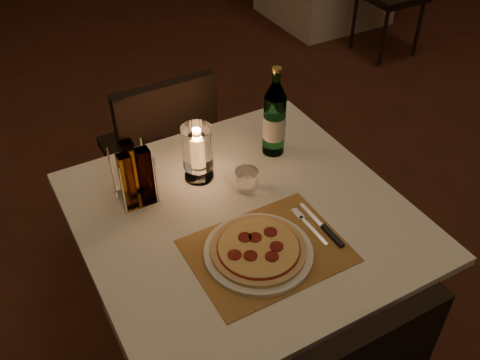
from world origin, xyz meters
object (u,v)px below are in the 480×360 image
main_table (243,286)px  tumbler (247,181)px  plate (258,252)px  pizza (258,249)px  chair_far (162,146)px  water_bottle (274,120)px  hurricane_candle (197,149)px

main_table → tumbler: (0.07, 0.09, 0.40)m
plate → tumbler: tumbler is taller
pizza → chair_far: bearing=86.8°
pizza → water_bottle: (0.31, 0.41, 0.11)m
main_table → water_bottle: 0.61m
main_table → pizza: 0.44m
main_table → tumbler: tumbler is taller
plate → pizza: pizza is taller
water_bottle → chair_far: bearing=118.1°
chair_far → plate: size_ratio=2.81×
plate → hurricane_candle: size_ratio=1.59×
plate → water_bottle: bearing=53.4°
tumbler → water_bottle: water_bottle is taller
tumbler → water_bottle: size_ratio=0.23×
plate → water_bottle: 0.53m
main_table → water_bottle: size_ratio=2.96×
pizza → plate: bearing=-52.2°
pizza → water_bottle: bearing=53.4°
water_bottle → tumbler: bearing=-143.6°
chair_far → water_bottle: size_ratio=2.66×
tumbler → plate: bearing=-113.0°
hurricane_candle → plate: bearing=-90.8°
plate → water_bottle: water_bottle is taller
plate → main_table: bearing=74.5°
main_table → plate: size_ratio=3.12×
pizza → water_bottle: 0.53m
hurricane_candle → water_bottle: bearing=0.6°
tumbler → main_table: bearing=-125.4°
tumbler → water_bottle: 0.26m
water_bottle → hurricane_candle: size_ratio=1.68×
main_table → hurricane_candle: hurricane_candle is taller
main_table → pizza: bearing=-105.5°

